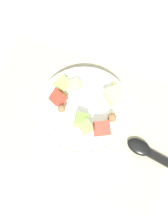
# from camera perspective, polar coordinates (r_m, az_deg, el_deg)

# --- Properties ---
(ground_plane) EXTENTS (2.40, 2.40, 0.00)m
(ground_plane) POSITION_cam_1_polar(r_m,az_deg,el_deg) (0.62, -1.39, -0.95)
(ground_plane) COLOR silver
(placemat) EXTENTS (0.47, 0.32, 0.01)m
(placemat) POSITION_cam_1_polar(r_m,az_deg,el_deg) (0.61, -1.40, -0.86)
(placemat) COLOR tan
(placemat) RESTS_ON ground_plane
(salad_bowl) EXTENTS (0.22, 0.22, 0.10)m
(salad_bowl) POSITION_cam_1_polar(r_m,az_deg,el_deg) (0.58, 0.07, -0.18)
(salad_bowl) COLOR white
(salad_bowl) RESTS_ON placemat
(serving_spoon) EXTENTS (0.23, 0.06, 0.01)m
(serving_spoon) POSITION_cam_1_polar(r_m,az_deg,el_deg) (0.60, 16.57, -9.91)
(serving_spoon) COLOR black
(serving_spoon) RESTS_ON placemat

